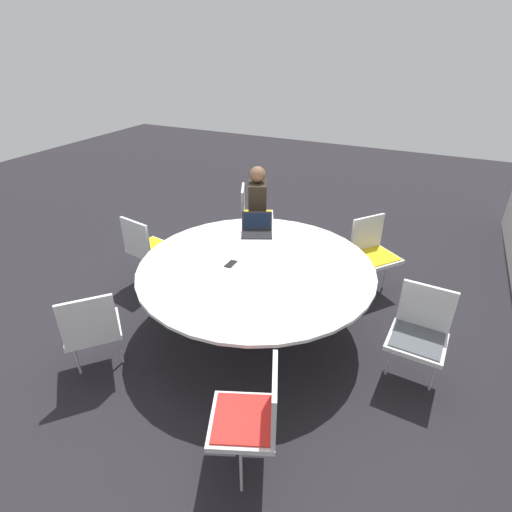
% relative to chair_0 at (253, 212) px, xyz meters
% --- Properties ---
extents(ground_plane, '(16.00, 16.00, 0.00)m').
position_rel_chair_0_xyz_m(ground_plane, '(1.59, 0.81, -0.51)').
color(ground_plane, black).
extents(conference_table, '(2.19, 2.19, 0.73)m').
position_rel_chair_0_xyz_m(conference_table, '(1.59, 0.81, 0.14)').
color(conference_table, '#333333').
rests_on(conference_table, ground_plane).
extents(chair_0, '(0.58, 0.57, 0.86)m').
position_rel_chair_0_xyz_m(chair_0, '(0.00, 0.00, 0.00)').
color(chair_0, silver).
rests_on(chair_0, ground_plane).
extents(chair_1, '(0.49, 0.51, 0.86)m').
position_rel_chair_0_xyz_m(chair_1, '(1.39, -0.66, 0.00)').
color(chair_1, silver).
rests_on(chair_1, ground_plane).
extents(chair_2, '(0.61, 0.61, 0.86)m').
position_rel_chair_0_xyz_m(chair_2, '(2.73, -0.14, 0.00)').
color(chair_2, silver).
rests_on(chair_2, ground_plane).
extents(chair_3, '(0.57, 0.56, 0.86)m').
position_rel_chair_0_xyz_m(chair_3, '(2.93, 1.43, 0.00)').
color(chair_3, silver).
rests_on(chair_3, ground_plane).
extents(chair_4, '(0.45, 0.47, 0.86)m').
position_rel_chair_0_xyz_m(chair_4, '(1.62, 2.29, 0.00)').
color(chair_4, silver).
rests_on(chair_4, ground_plane).
extents(chair_5, '(0.61, 0.60, 0.86)m').
position_rel_chair_0_xyz_m(chair_5, '(0.38, 1.67, 0.00)').
color(chair_5, silver).
rests_on(chair_5, ground_plane).
extents(person_0, '(0.42, 0.35, 1.21)m').
position_rel_chair_0_xyz_m(person_0, '(0.18, 0.18, 0.19)').
color(person_0, '#2D2319').
rests_on(person_0, ground_plane).
extents(laptop, '(0.36, 0.40, 0.21)m').
position_rel_chair_0_xyz_m(laptop, '(0.96, 0.52, 0.27)').
color(laptop, '#232326').
rests_on(laptop, conference_table).
extents(cell_phone, '(0.14, 0.07, 0.01)m').
position_rel_chair_0_xyz_m(cell_phone, '(1.67, 0.59, 0.22)').
color(cell_phone, black).
rests_on(cell_phone, conference_table).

